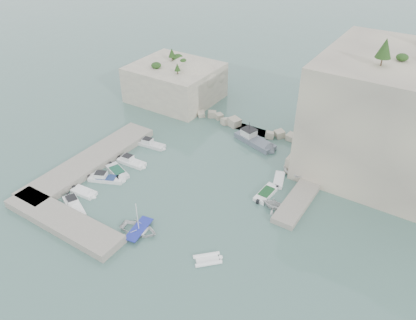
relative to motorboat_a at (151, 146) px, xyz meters
The scene contains 23 objects.
ground 14.92m from the motorboat_a, 33.01° to the right, with size 400.00×400.00×0.00m, color #4B7068.
cliff_east 39.43m from the motorboat_a, 22.72° to the left, with size 26.00×22.00×17.00m, color beige.
cliff_terrace 27.38m from the motorboat_a, 21.16° to the left, with size 8.00×10.00×2.50m, color beige.
outcrop_west 18.79m from the motorboat_a, 113.93° to the left, with size 16.00×14.00×7.00m, color beige.
quay_west 10.19m from the motorboat_a, 116.19° to the right, with size 5.00×24.00×1.10m, color #9E9689.
quay_south 20.79m from the motorboat_a, 83.06° to the right, with size 18.00×4.00×1.10m, color #9E9689.
ledge_east 26.08m from the motorboat_a, ahead, with size 3.00×16.00×0.80m, color #9E9689.
breakwater 18.04m from the motorboat_a, 50.31° to the left, with size 28.00×3.00×1.40m, color beige.
motorboat_a is the anchor object (origin of this frame).
motorboat_b 5.71m from the motorboat_a, 82.77° to the right, with size 5.08×1.66×1.40m, color white, non-canonical shape.
motorboat_c 8.68m from the motorboat_a, 86.34° to the right, with size 4.96×1.80×0.70m, color silver, non-canonical shape.
motorboat_d 10.91m from the motorboat_a, 87.37° to the right, with size 5.60×1.67×1.40m, color white, non-canonical shape.
motorboat_e 14.86m from the motorboat_a, 89.48° to the right, with size 3.95×1.61×0.70m, color white, non-canonical shape.
motorboat_f 17.79m from the motorboat_a, 85.53° to the right, with size 5.75×1.71×1.40m, color white, non-canonical shape.
rowboat 20.12m from the motorboat_a, 54.91° to the right, with size 3.53×4.94×1.02m, color white.
inflatable_dinghy 26.48m from the motorboat_a, 36.63° to the right, with size 3.40×1.65×0.44m, color white, non-canonical shape.
tender_east_a 23.98m from the motorboat_a, ahead, with size 2.83×3.28×1.73m, color silver.
tender_east_b 21.66m from the motorboat_a, ahead, with size 4.96×1.69×0.70m, color white, non-canonical shape.
tender_east_c 21.92m from the motorboat_a, ahead, with size 4.23×1.37×0.70m, color silver, non-canonical shape.
tender_east_d 23.66m from the motorboat_a, 11.53° to the left, with size 1.50×3.98×1.54m, color white.
work_boat 17.23m from the motorboat_a, 35.86° to the left, with size 8.34×2.46×2.20m, color slate, non-canonical shape.
rowboat_mast 20.29m from the motorboat_a, 54.91° to the right, with size 0.10×0.10×4.20m, color white.
vegetation 38.82m from the motorboat_a, 28.21° to the left, with size 53.48×13.88×13.40m.
Camera 1 is at (26.19, -34.64, 35.47)m, focal length 35.00 mm.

